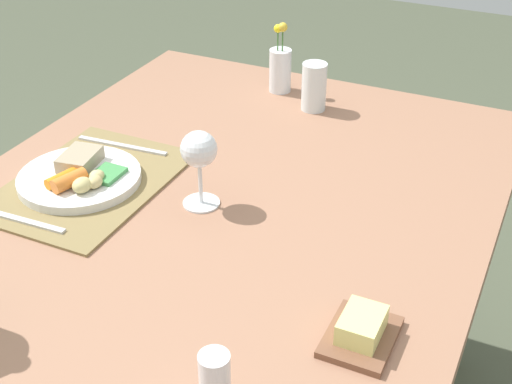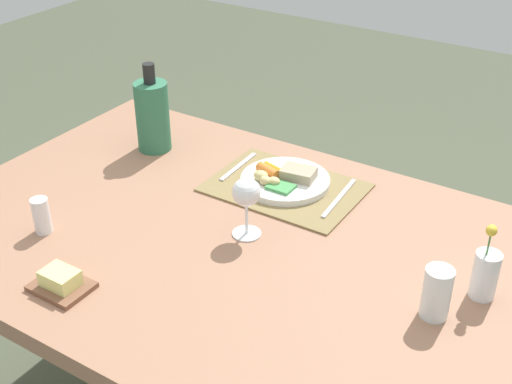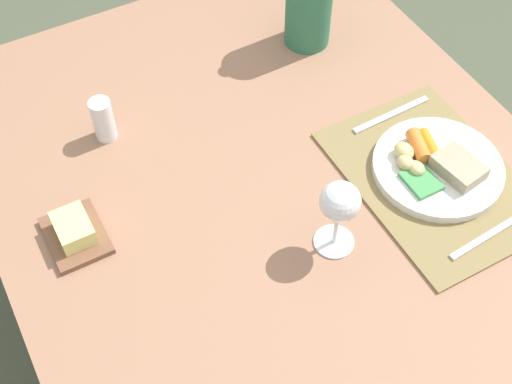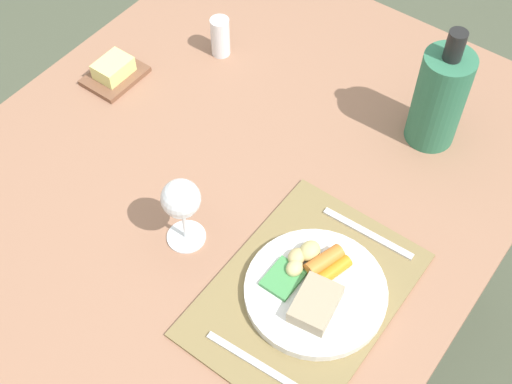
{
  "view_description": "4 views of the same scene",
  "coord_description": "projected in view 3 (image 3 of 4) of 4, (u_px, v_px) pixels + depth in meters",
  "views": [
    {
      "loc": [
        0.96,
        0.57,
        1.53
      ],
      "look_at": [
        -0.09,
        0.08,
        0.81
      ],
      "focal_mm": 49.92,
      "sensor_mm": 36.0,
      "label": 1
    },
    {
      "loc": [
        -0.83,
        1.15,
        1.73
      ],
      "look_at": [
        -0.07,
        -0.05,
        0.88
      ],
      "focal_mm": 47.9,
      "sensor_mm": 36.0,
      "label": 2
    },
    {
      "loc": [
        -0.6,
        0.43,
        1.81
      ],
      "look_at": [
        0.06,
        0.07,
        0.84
      ],
      "focal_mm": 49.04,
      "sensor_mm": 36.0,
      "label": 3
    },
    {
      "loc": [
        -0.54,
        -0.55,
        1.84
      ],
      "look_at": [
        0.08,
        -0.08,
        0.81
      ],
      "focal_mm": 48.33,
      "sensor_mm": 36.0,
      "label": 4
    }
  ],
  "objects": [
    {
      "name": "knife",
      "position": [
        391.0,
        115.0,
        1.43
      ],
      "size": [
        0.02,
        0.19,
        0.0
      ],
      "primitive_type": "cube",
      "rotation": [
        0.0,
        0.0,
        0.04
      ],
      "color": "silver",
      "rests_on": "placemat"
    },
    {
      "name": "butter_dish",
      "position": [
        75.0,
        232.0,
        1.24
      ],
      "size": [
        0.13,
        0.1,
        0.05
      ],
      "color": "brown",
      "rests_on": "dining_table"
    },
    {
      "name": "dinner_plate",
      "position": [
        437.0,
        166.0,
        1.33
      ],
      "size": [
        0.25,
        0.25,
        0.05
      ],
      "color": "white",
      "rests_on": "placemat"
    },
    {
      "name": "dining_table",
      "position": [
        302.0,
        249.0,
        1.34
      ],
      "size": [
        1.5,
        1.04,
        0.77
      ],
      "color": "#996A51",
      "rests_on": "ground_plane"
    },
    {
      "name": "salt_shaker",
      "position": [
        103.0,
        120.0,
        1.37
      ],
      "size": [
        0.04,
        0.04,
        0.09
      ],
      "primitive_type": "cylinder",
      "color": "white",
      "rests_on": "dining_table"
    },
    {
      "name": "wine_glass",
      "position": [
        340.0,
        204.0,
        1.16
      ],
      "size": [
        0.07,
        0.07,
        0.16
      ],
      "color": "white",
      "rests_on": "dining_table"
    },
    {
      "name": "fork",
      "position": [
        497.0,
        230.0,
        1.26
      ],
      "size": [
        0.03,
        0.22,
        0.0
      ],
      "primitive_type": "cube",
      "rotation": [
        0.0,
        0.0,
        0.07
      ],
      "color": "silver",
      "rests_on": "placemat"
    },
    {
      "name": "placemat",
      "position": [
        433.0,
        178.0,
        1.34
      ],
      "size": [
        0.41,
        0.29,
        0.01
      ],
      "primitive_type": "cube",
      "color": "olive",
      "rests_on": "dining_table"
    }
  ]
}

